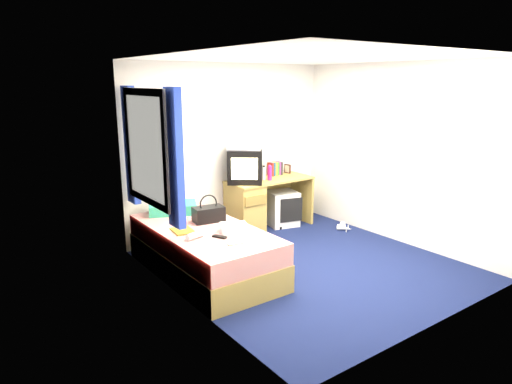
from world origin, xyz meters
TOP-DOWN VIEW (x-y plane):
  - ground at (0.00, 0.00)m, footprint 3.40×3.40m
  - room_shell at (0.00, 0.00)m, footprint 3.40×3.40m
  - bed at (-1.10, 0.54)m, footprint 1.01×2.00m
  - pillow at (-1.11, 1.29)m, footprint 0.68×0.57m
  - desk at (0.24, 1.44)m, footprint 1.30×0.55m
  - storage_cube at (0.76, 1.42)m, footprint 0.51×0.51m
  - crt_tv at (0.09, 1.44)m, footprint 0.65×0.64m
  - vcr at (0.10, 1.44)m, footprint 0.56×0.56m
  - book_row at (0.76, 1.60)m, footprint 0.20×0.13m
  - picture_frame at (1.01, 1.60)m, footprint 0.04×0.12m
  - pink_water_bottle at (0.46, 1.35)m, footprint 0.08×0.08m
  - aerosol_can at (0.41, 1.42)m, footprint 0.06×0.06m
  - handbag at (-0.93, 0.71)m, footprint 0.38×0.25m
  - towel at (-0.91, 0.20)m, footprint 0.36×0.33m
  - magazine at (-1.35, 0.57)m, footprint 0.24×0.31m
  - water_bottle at (-1.35, 0.28)m, footprint 0.21×0.11m
  - colour_swatch_fan at (-1.08, -0.11)m, footprint 0.23×0.08m
  - remote_control at (-1.13, 0.15)m, footprint 0.12×0.17m
  - window_assembly at (-1.55, 0.90)m, footprint 0.11×1.42m
  - white_heels at (1.35, 0.67)m, footprint 0.24×0.30m

SIDE VIEW (x-z plane):
  - ground at x=0.00m, z-range 0.00..0.00m
  - white_heels at x=1.35m, z-range -0.01..0.09m
  - storage_cube at x=0.76m, z-range 0.00..0.53m
  - bed at x=-1.10m, z-range 0.00..0.54m
  - desk at x=0.24m, z-range 0.03..0.78m
  - colour_swatch_fan at x=-1.08m, z-range 0.54..0.55m
  - magazine at x=-1.35m, z-range 0.54..0.55m
  - remote_control at x=-1.13m, z-range 0.54..0.56m
  - water_bottle at x=-1.35m, z-range 0.54..0.61m
  - towel at x=-0.91m, z-range 0.54..0.64m
  - pillow at x=-1.11m, z-range 0.54..0.67m
  - handbag at x=-0.93m, z-range 0.47..0.80m
  - picture_frame at x=1.01m, z-range 0.75..0.89m
  - aerosol_can at x=0.41m, z-range 0.75..0.94m
  - pink_water_bottle at x=0.46m, z-range 0.75..0.95m
  - book_row at x=0.76m, z-range 0.75..0.95m
  - crt_tv at x=0.09m, z-range 0.75..1.23m
  - vcr at x=0.10m, z-range 1.23..1.31m
  - window_assembly at x=-1.55m, z-range 0.72..2.12m
  - room_shell at x=0.00m, z-range -0.25..3.15m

